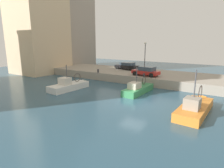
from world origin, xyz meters
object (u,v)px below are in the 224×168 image
at_px(fishing_boat_orange, 195,111).
at_px(mooring_bollard_mid, 144,75).
at_px(fishing_boat_green, 139,92).
at_px(mooring_bollard_north, 98,71).
at_px(fishing_boat_white, 71,88).
at_px(quay_streetlamp, 145,52).
at_px(parked_car_black, 127,66).
at_px(parked_car_red, 146,71).

relative_size(fishing_boat_orange, mooring_bollard_mid, 12.90).
bearing_deg(fishing_boat_green, mooring_bollard_north, 67.75).
bearing_deg(mooring_bollard_north, fishing_boat_white, -174.15).
height_order(mooring_bollard_north, quay_streetlamp, quay_streetlamp).
bearing_deg(fishing_boat_green, parked_car_black, 35.84).
distance_m(fishing_boat_green, mooring_bollard_mid, 4.04).
distance_m(parked_car_red, mooring_bollard_mid, 1.44).
bearing_deg(fishing_boat_white, parked_car_black, -7.24).
height_order(fishing_boat_green, mooring_bollard_north, fishing_boat_green).
height_order(fishing_boat_orange, parked_car_black, fishing_boat_orange).
height_order(fishing_boat_green, parked_car_red, fishing_boat_green).
bearing_deg(parked_car_black, mooring_bollard_mid, -134.39).
distance_m(fishing_boat_white, parked_car_red, 10.99).
bearing_deg(quay_streetlamp, parked_car_black, 91.11).
height_order(parked_car_black, mooring_bollard_mid, parked_car_black).
bearing_deg(quay_streetlamp, fishing_boat_orange, -141.04).
height_order(parked_car_black, quay_streetlamp, quay_streetlamp).
height_order(fishing_boat_orange, mooring_bollard_north, fishing_boat_orange).
relative_size(fishing_boat_orange, mooring_bollard_north, 12.90).
height_order(fishing_boat_white, mooring_bollard_north, fishing_boat_white).
bearing_deg(fishing_boat_green, mooring_bollard_mid, 14.99).
relative_size(fishing_boat_orange, parked_car_red, 1.72).
bearing_deg(quay_streetlamp, parked_car_red, -154.42).
bearing_deg(parked_car_black, fishing_boat_green, -144.16).
xyz_separation_m(parked_car_red, mooring_bollard_north, (-1.35, 7.73, -0.42)).
xyz_separation_m(fishing_boat_green, parked_car_red, (5.02, 1.25, 1.78)).
relative_size(fishing_boat_white, mooring_bollard_north, 11.57).
height_order(parked_car_black, mooring_bollard_north, parked_car_black).
distance_m(fishing_boat_green, mooring_bollard_north, 9.80).
distance_m(fishing_boat_orange, parked_car_black, 18.61).
height_order(parked_car_red, parked_car_black, parked_car_red).
bearing_deg(fishing_boat_orange, parked_car_black, 47.24).
bearing_deg(mooring_bollard_north, quay_streetlamp, -45.11).
bearing_deg(fishing_boat_white, parked_car_red, -40.36).
bearing_deg(fishing_boat_white, fishing_boat_green, -68.63).
bearing_deg(parked_car_black, fishing_boat_white, 172.76).
xyz_separation_m(fishing_boat_white, parked_car_black, (12.50, -1.59, 1.75)).
height_order(fishing_boat_orange, quay_streetlamp, quay_streetlamp).
relative_size(fishing_boat_white, quay_streetlamp, 1.32).
xyz_separation_m(fishing_boat_green, quay_streetlamp, (9.33, 3.31, 4.34)).
distance_m(parked_car_red, quay_streetlamp, 5.41).
xyz_separation_m(fishing_boat_green, mooring_bollard_mid, (3.68, 0.98, 1.36)).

